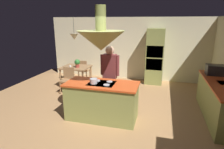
# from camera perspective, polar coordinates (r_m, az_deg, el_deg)

# --- Properties ---
(ground) EXTENTS (8.16, 8.16, 0.00)m
(ground) POSITION_cam_1_polar(r_m,az_deg,el_deg) (5.17, -2.27, -11.83)
(ground) COLOR #AD7F51
(wall_back) EXTENTS (6.80, 0.10, 2.55)m
(wall_back) POSITION_cam_1_polar(r_m,az_deg,el_deg) (8.02, 5.03, 7.73)
(wall_back) COLOR beige
(wall_back) RESTS_ON ground
(kitchen_island) EXTENTS (1.79, 0.82, 0.96)m
(kitchen_island) POSITION_cam_1_polar(r_m,az_deg,el_deg) (4.80, -3.05, -7.89)
(kitchen_island) COLOR #8C934C
(kitchen_island) RESTS_ON ground
(counter_run_right) EXTENTS (0.73, 2.50, 0.94)m
(counter_run_right) POSITION_cam_1_polar(r_m,az_deg,el_deg) (5.52, 29.49, -6.70)
(counter_run_right) COLOR #8C934C
(counter_run_right) RESTS_ON ground
(oven_tower) EXTENTS (0.66, 0.62, 2.13)m
(oven_tower) POSITION_cam_1_polar(r_m,az_deg,el_deg) (7.53, 12.73, 5.26)
(oven_tower) COLOR #8C934C
(oven_tower) RESTS_ON ground
(dining_table) EXTENTS (1.01, 0.88, 0.76)m
(dining_table) POSITION_cam_1_polar(r_m,az_deg,el_deg) (7.20, -10.79, 1.53)
(dining_table) COLOR #976E47
(dining_table) RESTS_ON ground
(person_at_island) EXTENTS (0.53, 0.23, 1.76)m
(person_at_island) POSITION_cam_1_polar(r_m,az_deg,el_deg) (5.23, -0.66, 0.48)
(person_at_island) COLOR tan
(person_at_island) RESTS_ON ground
(range_hood) EXTENTS (1.10, 1.10, 1.00)m
(range_hood) POSITION_cam_1_polar(r_m,az_deg,el_deg) (4.41, -3.34, 10.47)
(range_hood) COLOR #8C934C
(pendant_light_over_table) EXTENTS (0.32, 0.32, 0.82)m
(pendant_light_over_table) POSITION_cam_1_polar(r_m,az_deg,el_deg) (7.00, -11.31, 11.14)
(pendant_light_over_table) COLOR beige
(chair_facing_island) EXTENTS (0.40, 0.40, 0.87)m
(chair_facing_island) POSITION_cam_1_polar(r_m,az_deg,el_deg) (6.67, -13.16, -1.09)
(chair_facing_island) COLOR #976E47
(chair_facing_island) RESTS_ON ground
(chair_by_back_wall) EXTENTS (0.40, 0.40, 0.87)m
(chair_by_back_wall) POSITION_cam_1_polar(r_m,az_deg,el_deg) (7.82, -8.66, 1.63)
(chair_by_back_wall) COLOR #976E47
(chair_by_back_wall) RESTS_ON ground
(potted_plant_on_table) EXTENTS (0.20, 0.20, 0.30)m
(potted_plant_on_table) POSITION_cam_1_polar(r_m,az_deg,el_deg) (7.00, -10.41, 3.45)
(potted_plant_on_table) COLOR #99382D
(potted_plant_on_table) RESTS_ON dining_table
(cup_on_table) EXTENTS (0.07, 0.07, 0.09)m
(cup_on_table) POSITION_cam_1_polar(r_m,az_deg,el_deg) (7.02, -12.45, 2.34)
(cup_on_table) COLOR white
(cup_on_table) RESTS_ON dining_table
(microwave_on_counter) EXTENTS (0.46, 0.36, 0.28)m
(microwave_on_counter) POSITION_cam_1_polar(r_m,az_deg,el_deg) (6.03, 28.62, 1.22)
(microwave_on_counter) COLOR #232326
(microwave_on_counter) RESTS_ON counter_run_right
(cooking_pot_on_cooktop) EXTENTS (0.18, 0.18, 0.12)m
(cooking_pot_on_cooktop) POSITION_cam_1_polar(r_m,az_deg,el_deg) (4.54, -5.58, -1.98)
(cooking_pot_on_cooktop) COLOR #B2B2B7
(cooking_pot_on_cooktop) RESTS_ON kitchen_island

